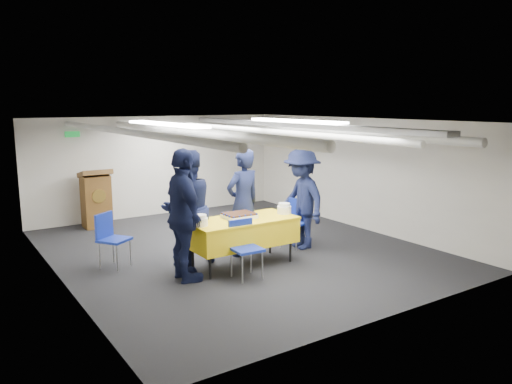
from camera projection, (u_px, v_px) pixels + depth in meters
ground at (236, 249)px, 8.98m from camera, size 7.00×7.00×0.00m
room_shell at (228, 147)px, 9.05m from camera, size 6.00×7.00×2.30m
serving_table at (242, 232)px, 8.02m from camera, size 1.74×0.82×0.77m
sheet_cake at (239, 215)px, 8.03m from camera, size 0.50×0.39×0.09m
plate_stack_left at (201, 221)px, 7.50m from camera, size 0.22×0.22×0.18m
plate_stack_right at (284, 209)px, 8.36m from camera, size 0.23×0.23×0.18m
podium at (96, 198)px, 10.50m from camera, size 0.62×0.53×1.25m
chair_near at (244, 243)px, 7.49m from camera, size 0.44×0.44×0.87m
chair_right at (295, 218)px, 9.09m from camera, size 0.55×0.55×0.87m
chair_left at (110, 234)px, 7.96m from camera, size 0.58×0.58×0.87m
sailor_a at (243, 203)px, 8.51m from camera, size 0.73×0.53×1.84m
sailor_b at (188, 208)px, 8.00m from camera, size 0.98×0.80×1.87m
sailor_c at (184, 216)px, 7.25m from camera, size 0.59×1.19×1.97m
sailor_d at (302, 199)px, 8.94m from camera, size 0.78×1.23×1.81m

